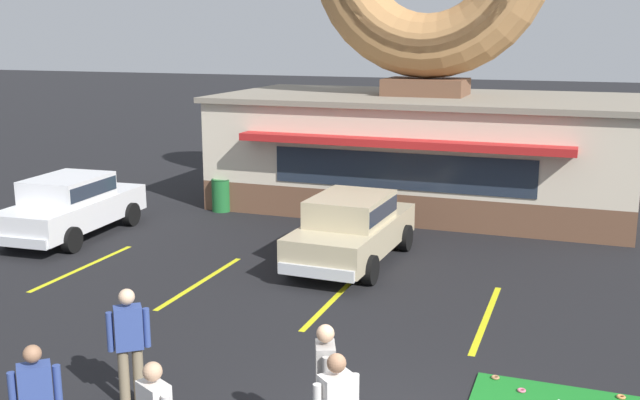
% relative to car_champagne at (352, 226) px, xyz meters
% --- Properties ---
extents(donut_shop_building, '(12.30, 6.75, 10.96)m').
position_rel_car_champagne_xyz_m(donut_shop_building, '(0.22, 6.51, 2.87)').
color(donut_shop_building, brown).
rests_on(donut_shop_building, ground).
extents(mini_donut_near_left, '(0.13, 0.13, 0.04)m').
position_rel_car_champagne_xyz_m(mini_donut_near_left, '(4.31, -5.29, -0.82)').
color(mini_donut_near_left, '#D8667F').
rests_on(mini_donut_near_left, putting_mat).
extents(mini_donut_mid_centre, '(0.13, 0.13, 0.04)m').
position_rel_car_champagne_xyz_m(mini_donut_mid_centre, '(5.68, -5.01, -0.82)').
color(mini_donut_mid_centre, '#D17F47').
rests_on(mini_donut_mid_centre, putting_mat).
extents(mini_donut_far_centre, '(0.13, 0.13, 0.04)m').
position_rel_car_champagne_xyz_m(mini_donut_far_centre, '(3.89, -4.99, -0.82)').
color(mini_donut_far_centre, '#A5724C').
rests_on(mini_donut_far_centre, putting_mat).
extents(car_champagne, '(2.10, 4.62, 1.60)m').
position_rel_car_champagne_xyz_m(car_champagne, '(0.00, 0.00, 0.00)').
color(car_champagne, '#BCAD89').
rests_on(car_champagne, ground).
extents(car_white, '(2.16, 4.65, 1.60)m').
position_rel_car_champagne_xyz_m(car_white, '(-7.54, -0.29, 0.00)').
color(car_white, silver).
rests_on(car_white, ground).
extents(pedestrian_blue_sweater_man, '(0.37, 0.56, 1.70)m').
position_rel_car_champagne_xyz_m(pedestrian_blue_sweater_man, '(2.12, -7.75, 0.07)').
color(pedestrian_blue_sweater_man, '#474C66').
rests_on(pedestrian_blue_sweater_man, ground).
extents(pedestrian_beanie_man, '(0.49, 0.42, 1.73)m').
position_rel_car_champagne_xyz_m(pedestrian_beanie_man, '(-0.89, -7.52, 0.09)').
color(pedestrian_beanie_man, '#7F7056').
rests_on(pedestrian_beanie_man, ground).
extents(trash_bin, '(0.57, 0.57, 0.97)m').
position_rel_car_champagne_xyz_m(trash_bin, '(-5.21, 3.57, -0.37)').
color(trash_bin, '#1E662D').
rests_on(trash_bin, ground).
extents(parking_stripe_far_left, '(0.12, 3.60, 0.01)m').
position_rel_car_champagne_xyz_m(parking_stripe_far_left, '(-5.59, -2.44, -0.87)').
color(parking_stripe_far_left, yellow).
rests_on(parking_stripe_far_left, ground).
extents(parking_stripe_left, '(0.12, 3.60, 0.01)m').
position_rel_car_champagne_xyz_m(parking_stripe_left, '(-2.59, -2.44, -0.87)').
color(parking_stripe_left, yellow).
rests_on(parking_stripe_left, ground).
extents(parking_stripe_mid_left, '(0.12, 3.60, 0.01)m').
position_rel_car_champagne_xyz_m(parking_stripe_mid_left, '(0.41, -2.44, -0.87)').
color(parking_stripe_mid_left, yellow).
rests_on(parking_stripe_mid_left, ground).
extents(parking_stripe_centre, '(0.12, 3.60, 0.01)m').
position_rel_car_champagne_xyz_m(parking_stripe_centre, '(3.41, -2.44, -0.87)').
color(parking_stripe_centre, yellow).
rests_on(parking_stripe_centre, ground).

